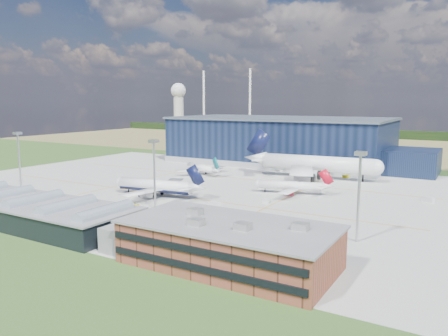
% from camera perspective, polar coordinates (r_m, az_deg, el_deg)
% --- Properties ---
extents(ground, '(600.00, 600.00, 0.00)m').
position_cam_1_polar(ground, '(174.19, -5.23, -2.96)').
color(ground, '#31501E').
rests_on(ground, ground).
extents(apron, '(220.00, 160.00, 0.08)m').
position_cam_1_polar(apron, '(182.22, -3.39, -2.41)').
color(apron, '#ABABA5').
rests_on(apron, ground).
extents(farmland, '(600.00, 220.00, 0.01)m').
position_cam_1_polar(farmland, '(373.57, 14.91, 3.01)').
color(farmland, olive).
rests_on(farmland, ground).
extents(treeline, '(600.00, 8.00, 8.00)m').
position_cam_1_polar(treeline, '(450.56, 17.71, 4.33)').
color(treeline, black).
rests_on(treeline, ground).
extents(horizon_dressing, '(440.20, 18.00, 70.00)m').
position_cam_1_polar(horizon_dressing, '(521.56, -3.43, 8.59)').
color(horizon_dressing, white).
rests_on(horizon_dressing, ground).
extents(hangar, '(145.00, 62.00, 26.10)m').
position_cam_1_polar(hangar, '(253.58, 7.89, 3.30)').
color(hangar, black).
rests_on(hangar, ground).
extents(ops_building, '(46.00, 23.00, 10.90)m').
position_cam_1_polar(ops_building, '(95.20, 0.61, -9.87)').
color(ops_building, brown).
rests_on(ops_building, ground).
extents(glass_concourse, '(78.00, 23.00, 8.60)m').
position_cam_1_polar(glass_concourse, '(135.81, -22.58, -5.36)').
color(glass_concourse, black).
rests_on(glass_concourse, ground).
extents(light_mast_west, '(2.60, 2.60, 23.00)m').
position_cam_1_polar(light_mast_west, '(194.19, -25.25, 2.05)').
color(light_mast_west, '#AEB0B5').
rests_on(light_mast_west, ground).
extents(light_mast_center, '(2.60, 2.60, 23.00)m').
position_cam_1_polar(light_mast_center, '(142.14, -9.11, 0.63)').
color(light_mast_center, '#AEB0B5').
rests_on(light_mast_center, ground).
extents(light_mast_east, '(2.60, 2.60, 23.00)m').
position_cam_1_polar(light_mast_east, '(112.80, 17.27, -1.74)').
color(light_mast_east, '#AEB0B5').
rests_on(light_mast_east, ground).
extents(airliner_navy, '(42.83, 42.08, 12.65)m').
position_cam_1_polar(airliner_navy, '(164.45, -9.01, -1.49)').
color(airliner_navy, white).
rests_on(airliner_navy, ground).
extents(airliner_red, '(37.12, 36.64, 10.00)m').
position_cam_1_polar(airliner_red, '(168.48, 8.61, -1.69)').
color(airliner_red, white).
rests_on(airliner_red, ground).
extents(airliner_widebody, '(70.06, 68.74, 21.40)m').
position_cam_1_polar(airliner_widebody, '(203.38, 12.08, 1.61)').
color(airliner_widebody, white).
rests_on(airliner_widebody, ground).
extents(airliner_regional, '(37.79, 37.48, 9.37)m').
position_cam_1_polar(airliner_regional, '(212.22, -2.99, 0.45)').
color(airliner_regional, white).
rests_on(airliner_regional, ground).
extents(gse_tug_a, '(2.54, 4.06, 1.67)m').
position_cam_1_polar(gse_tug_a, '(145.70, -11.87, -5.10)').
color(gse_tug_a, yellow).
rests_on(gse_tug_a, ground).
extents(gse_van_a, '(6.42, 3.65, 2.64)m').
position_cam_1_polar(gse_van_a, '(142.10, -0.99, -5.06)').
color(gse_van_a, silver).
rests_on(gse_van_a, ground).
extents(gse_cart_a, '(2.69, 3.51, 1.36)m').
position_cam_1_polar(gse_cart_a, '(153.21, 5.54, -4.33)').
color(gse_cart_a, silver).
rests_on(gse_cart_a, ground).
extents(gse_van_b, '(4.60, 3.76, 1.92)m').
position_cam_1_polar(gse_van_b, '(169.33, 25.15, -3.77)').
color(gse_van_b, silver).
rests_on(gse_van_b, ground).
extents(gse_tug_c, '(2.84, 3.53, 1.34)m').
position_cam_1_polar(gse_tug_c, '(209.86, 15.62, -1.07)').
color(gse_tug_c, yellow).
rests_on(gse_tug_c, ground).
extents(gse_cart_b, '(3.31, 2.87, 1.20)m').
position_cam_1_polar(gse_cart_b, '(220.60, 7.24, -0.37)').
color(gse_cart_b, silver).
rests_on(gse_cart_b, ground).
extents(gse_van_c, '(5.28, 3.44, 2.33)m').
position_cam_1_polar(gse_van_c, '(114.45, 10.10, -8.69)').
color(gse_van_c, silver).
rests_on(gse_van_c, ground).
extents(airstair, '(3.18, 5.25, 3.14)m').
position_cam_1_polar(airstair, '(174.09, -8.33, -2.50)').
color(airstair, silver).
rests_on(airstair, ground).
extents(car_a, '(3.45, 1.63, 1.14)m').
position_cam_1_polar(car_a, '(107.23, 3.14, -10.10)').
color(car_a, '#99999E').
rests_on(car_a, ground).
extents(car_b, '(4.04, 1.79, 1.29)m').
position_cam_1_polar(car_b, '(128.96, -12.51, -7.01)').
color(car_b, '#99999E').
rests_on(car_b, ground).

